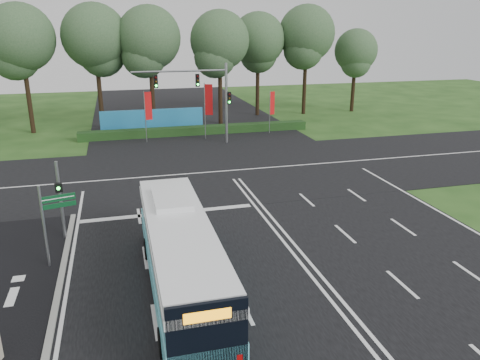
% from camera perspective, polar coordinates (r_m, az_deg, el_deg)
% --- Properties ---
extents(ground, '(120.00, 120.00, 0.00)m').
position_cam_1_polar(ground, '(23.01, 5.28, -7.53)').
color(ground, '#214416').
rests_on(ground, ground).
extents(road_main, '(20.00, 120.00, 0.04)m').
position_cam_1_polar(road_main, '(23.00, 5.28, -7.48)').
color(road_main, black).
rests_on(road_main, ground).
extents(road_cross, '(120.00, 14.00, 0.05)m').
position_cam_1_polar(road_cross, '(33.75, -1.63, 1.09)').
color(road_cross, black).
rests_on(road_cross, ground).
extents(kerb_strip, '(0.25, 18.00, 0.12)m').
position_cam_1_polar(kerb_strip, '(19.38, -21.52, -13.96)').
color(kerb_strip, gray).
rests_on(kerb_strip, ground).
extents(city_bus, '(2.45, 11.23, 3.22)m').
position_cam_1_polar(city_bus, '(18.28, -7.28, -9.11)').
color(city_bus, '#6CE8FB').
rests_on(city_bus, ground).
extents(pedestrian_signal, '(0.36, 0.44, 3.94)m').
position_cam_1_polar(pedestrian_signal, '(24.04, -21.07, -2.01)').
color(pedestrian_signal, gray).
rests_on(pedestrian_signal, ground).
extents(street_sign, '(1.42, 0.42, 3.72)m').
position_cam_1_polar(street_sign, '(21.42, -22.05, -3.98)').
color(street_sign, gray).
rests_on(street_sign, ground).
extents(banner_flag_left, '(0.67, 0.21, 4.61)m').
position_cam_1_polar(banner_flag_left, '(42.49, -11.21, 8.47)').
color(banner_flag_left, gray).
rests_on(banner_flag_left, ground).
extents(banner_flag_mid, '(0.71, 0.34, 5.17)m').
position_cam_1_polar(banner_flag_mid, '(42.83, -3.97, 9.30)').
color(banner_flag_mid, gray).
rests_on(banner_flag_mid, ground).
extents(banner_flag_right, '(0.57, 0.28, 4.13)m').
position_cam_1_polar(banner_flag_right, '(45.58, 3.88, 9.04)').
color(banner_flag_right, gray).
rests_on(banner_flag_right, ground).
extents(traffic_light_gantry, '(8.41, 0.28, 7.00)m').
position_cam_1_polar(traffic_light_gantry, '(40.95, -4.18, 10.75)').
color(traffic_light_gantry, gray).
rests_on(traffic_light_gantry, ground).
extents(hedge, '(22.00, 1.20, 0.80)m').
position_cam_1_polar(hedge, '(45.53, -5.26, 6.04)').
color(hedge, '#143312').
rests_on(hedge, ground).
extents(blue_hoarding, '(10.00, 0.30, 2.20)m').
position_cam_1_polar(blue_hoarding, '(47.37, -10.61, 7.14)').
color(blue_hoarding, teal).
rests_on(blue_hoarding, ground).
extents(eucalyptus_row, '(47.79, 9.84, 12.56)m').
position_cam_1_polar(eucalyptus_row, '(50.62, -9.25, 16.71)').
color(eucalyptus_row, black).
rests_on(eucalyptus_row, ground).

